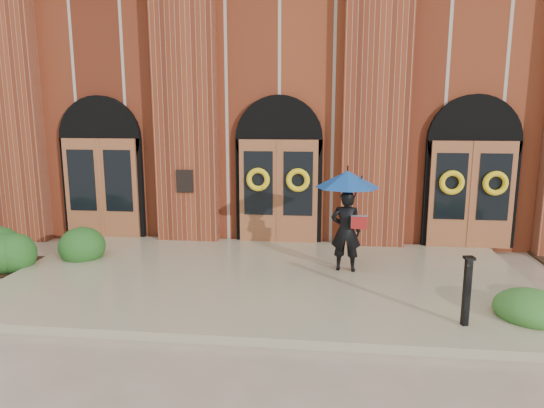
# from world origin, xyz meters

# --- Properties ---
(ground) EXTENTS (90.00, 90.00, 0.00)m
(ground) POSITION_xyz_m (0.00, 0.00, 0.00)
(ground) COLOR tan
(ground) RESTS_ON ground
(landing) EXTENTS (10.00, 5.30, 0.15)m
(landing) POSITION_xyz_m (0.00, 0.15, 0.07)
(landing) COLOR gray
(landing) RESTS_ON ground
(church_building) EXTENTS (16.20, 12.53, 7.00)m
(church_building) POSITION_xyz_m (0.00, 8.78, 3.50)
(church_building) COLOR maroon
(church_building) RESTS_ON ground
(man_with_umbrella) EXTENTS (1.39, 1.39, 2.02)m
(man_with_umbrella) POSITION_xyz_m (1.56, 0.66, 1.57)
(man_with_umbrella) COLOR black
(man_with_umbrella) RESTS_ON landing
(metal_post) EXTENTS (0.17, 0.17, 1.07)m
(metal_post) POSITION_xyz_m (3.26, -1.73, 0.71)
(metal_post) COLOR black
(metal_post) RESTS_ON landing
(hedge_wall_left) EXTENTS (3.04, 1.22, 0.78)m
(hedge_wall_left) POSITION_xyz_m (-5.59, 0.50, 0.39)
(hedge_wall_left) COLOR #1F4C19
(hedge_wall_left) RESTS_ON ground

